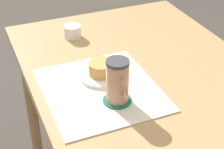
{
  "coord_description": "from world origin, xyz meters",
  "views": [
    {
      "loc": [
        0.94,
        -0.53,
        1.41
      ],
      "look_at": [
        0.02,
        -0.14,
        0.76
      ],
      "focal_mm": 60.0,
      "sensor_mm": 36.0,
      "label": 1
    }
  ],
  "objects_px": {
    "dining_table": "(147,94)",
    "sugar_bowl": "(72,31)",
    "pastry": "(101,68)",
    "coffee_mug": "(118,81)",
    "pastry_plate": "(101,75)"
  },
  "relations": [
    {
      "from": "dining_table",
      "to": "sugar_bowl",
      "type": "bearing_deg",
      "value": -157.74
    },
    {
      "from": "pastry",
      "to": "coffee_mug",
      "type": "height_order",
      "value": "coffee_mug"
    },
    {
      "from": "coffee_mug",
      "to": "pastry_plate",
      "type": "bearing_deg",
      "value": 178.61
    },
    {
      "from": "pastry",
      "to": "sugar_bowl",
      "type": "bearing_deg",
      "value": 179.61
    },
    {
      "from": "coffee_mug",
      "to": "dining_table",
      "type": "bearing_deg",
      "value": 122.41
    },
    {
      "from": "coffee_mug",
      "to": "sugar_bowl",
      "type": "height_order",
      "value": "coffee_mug"
    },
    {
      "from": "coffee_mug",
      "to": "sugar_bowl",
      "type": "relative_size",
      "value": 1.98
    },
    {
      "from": "dining_table",
      "to": "pastry_plate",
      "type": "bearing_deg",
      "value": -107.01
    },
    {
      "from": "pastry_plate",
      "to": "sugar_bowl",
      "type": "xyz_separation_m",
      "value": [
        -0.32,
        0.0,
        0.02
      ]
    },
    {
      "from": "dining_table",
      "to": "sugar_bowl",
      "type": "xyz_separation_m",
      "value": [
        -0.37,
        -0.15,
        0.1
      ]
    },
    {
      "from": "coffee_mug",
      "to": "sugar_bowl",
      "type": "bearing_deg",
      "value": 179.3
    },
    {
      "from": "dining_table",
      "to": "pastry_plate",
      "type": "relative_size",
      "value": 7.52
    },
    {
      "from": "pastry_plate",
      "to": "coffee_mug",
      "type": "distance_m",
      "value": 0.16
    },
    {
      "from": "dining_table",
      "to": "pastry",
      "type": "relative_size",
      "value": 13.48
    },
    {
      "from": "sugar_bowl",
      "to": "pastry_plate",
      "type": "bearing_deg",
      "value": -0.39
    }
  ]
}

